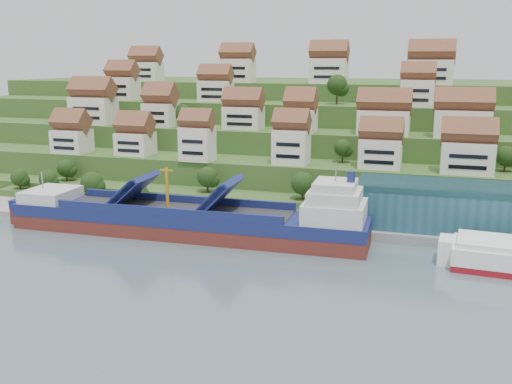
% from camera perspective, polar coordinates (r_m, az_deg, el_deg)
% --- Properties ---
extents(ground, '(300.00, 300.00, 0.00)m').
position_cam_1_polar(ground, '(125.89, -1.04, -4.99)').
color(ground, slate).
rests_on(ground, ground).
extents(quay, '(180.00, 14.00, 2.20)m').
position_cam_1_polar(quay, '(135.18, 9.08, -3.39)').
color(quay, gray).
rests_on(quay, ground).
extents(pebble_beach, '(45.00, 20.00, 1.00)m').
position_cam_1_polar(pebble_beach, '(162.65, -19.40, -1.39)').
color(pebble_beach, gray).
rests_on(pebble_beach, ground).
extents(hillside, '(260.00, 128.00, 31.00)m').
position_cam_1_polar(hillside, '(222.19, 7.47, 5.61)').
color(hillside, '#2D4C1E').
rests_on(hillside, ground).
extents(hillside_village, '(157.21, 65.26, 28.62)m').
position_cam_1_polar(hillside_village, '(178.60, 4.76, 8.22)').
color(hillside_village, white).
rests_on(hillside_village, ground).
extents(hillside_trees, '(145.37, 62.98, 31.81)m').
position_cam_1_polar(hillside_trees, '(167.82, -0.54, 5.41)').
color(hillside_trees, '#213F15').
rests_on(hillside_trees, ground).
extents(warehouse, '(60.00, 15.00, 10.00)m').
position_cam_1_polar(warehouse, '(135.04, 22.85, -1.61)').
color(warehouse, '#255566').
rests_on(warehouse, quay).
extents(flagpole, '(1.28, 0.16, 8.00)m').
position_cam_1_polar(flagpole, '(129.15, 8.01, -1.47)').
color(flagpole, gray).
rests_on(flagpole, quay).
extents(beach_huts, '(14.40, 3.70, 2.20)m').
position_cam_1_polar(beach_huts, '(162.51, -20.27, -0.89)').
color(beach_huts, white).
rests_on(beach_huts, pebble_beach).
extents(cargo_ship, '(82.93, 15.22, 18.38)m').
position_cam_1_polar(cargo_ship, '(129.85, -6.14, -2.90)').
color(cargo_ship, maroon).
rests_on(cargo_ship, ground).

